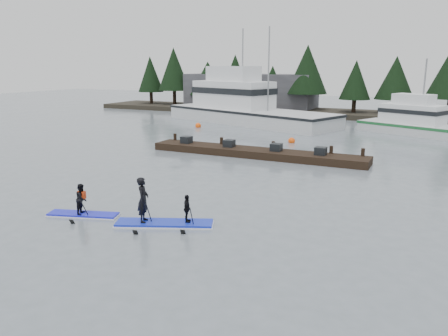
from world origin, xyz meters
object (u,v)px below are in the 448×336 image
at_px(fishing_boat_medium, 422,129).
at_px(paddleboard_solo, 82,204).
at_px(floating_dock, 255,153).
at_px(paddleboard_duo, 159,211).
at_px(fishing_boat_large, 245,114).

xyz_separation_m(fishing_boat_medium, paddleboard_solo, (-12.11, -30.07, -0.02)).
bearing_deg(floating_dock, paddleboard_duo, -83.28).
height_order(paddleboard_solo, paddleboard_duo, paddleboard_duo).
relative_size(fishing_boat_large, floating_dock, 1.38).
distance_m(floating_dock, paddleboard_duo, 14.13).
xyz_separation_m(paddleboard_solo, paddleboard_duo, (3.47, 0.45, 0.10)).
bearing_deg(fishing_boat_medium, fishing_boat_large, -160.00).
distance_m(floating_dock, paddleboard_solo, 14.64).
height_order(fishing_boat_large, paddleboard_duo, fishing_boat_large).
relative_size(floating_dock, paddleboard_duo, 4.00).
distance_m(fishing_boat_large, paddleboard_solo, 32.01).
height_order(floating_dock, paddleboard_solo, paddleboard_solo).
relative_size(fishing_boat_medium, paddleboard_duo, 3.24).
relative_size(fishing_boat_large, paddleboard_duo, 5.53).
xyz_separation_m(floating_dock, paddleboard_solo, (-2.00, -14.50, 0.24)).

